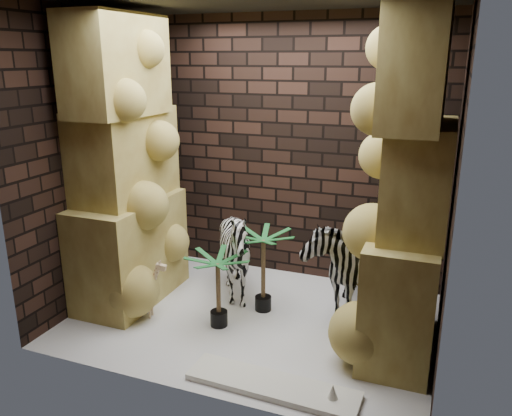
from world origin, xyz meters
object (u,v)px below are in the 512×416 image
at_px(zebra_left, 236,257).
at_px(giraffe_toy, 142,287).
at_px(zebra_right, 340,252).
at_px(surfboard, 272,385).
at_px(palm_back, 218,290).
at_px(palm_front, 263,271).

height_order(zebra_left, giraffe_toy, zebra_left).
relative_size(zebra_right, surfboard, 0.93).
bearing_deg(palm_back, zebra_right, 36.08).
bearing_deg(palm_front, zebra_left, 161.62).
height_order(zebra_right, zebra_left, zebra_right).
bearing_deg(giraffe_toy, palm_back, -2.94).
height_order(zebra_left, palm_front, zebra_left).
relative_size(zebra_right, giraffe_toy, 2.04).
bearing_deg(surfboard, zebra_right, 84.16).
bearing_deg(surfboard, palm_front, 115.19).
xyz_separation_m(zebra_right, palm_front, (-0.72, -0.29, -0.21)).
height_order(zebra_right, surfboard, zebra_right).
distance_m(palm_front, surfboard, 1.37).
distance_m(palm_front, palm_back, 0.54).
bearing_deg(surfboard, palm_back, 139.23).
bearing_deg(zebra_left, giraffe_toy, -123.30).
relative_size(palm_front, palm_back, 1.16).
xyz_separation_m(zebra_left, palm_back, (0.05, -0.57, -0.12)).
distance_m(giraffe_toy, palm_front, 1.23).
bearing_deg(palm_front, palm_back, -123.04).
distance_m(zebra_left, surfboard, 1.64).
xyz_separation_m(zebra_right, palm_back, (-1.01, -0.74, -0.27)).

